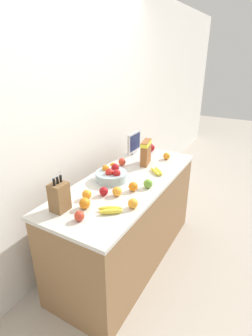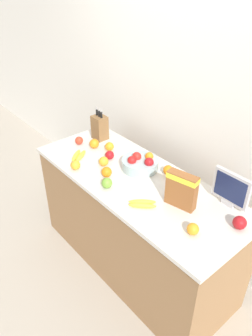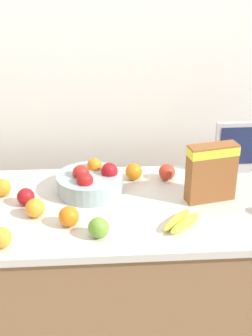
{
  "view_description": "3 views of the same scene",
  "coord_description": "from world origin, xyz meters",
  "px_view_note": "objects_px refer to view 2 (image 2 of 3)",
  "views": [
    {
      "loc": [
        -1.82,
        -1.02,
        1.9
      ],
      "look_at": [
        -0.02,
        0.0,
        0.99
      ],
      "focal_mm": 28.0,
      "sensor_mm": 36.0,
      "label": 1
    },
    {
      "loc": [
        1.43,
        -1.31,
        2.24
      ],
      "look_at": [
        -0.06,
        -0.05,
        0.96
      ],
      "focal_mm": 35.0,
      "sensor_mm": 36.0,
      "label": 2
    },
    {
      "loc": [
        -0.05,
        -1.63,
        1.83
      ],
      "look_at": [
        0.07,
        0.06,
        1.01
      ],
      "focal_mm": 50.0,
      "sensor_mm": 36.0,
      "label": 3
    }
  ],
  "objects_px": {
    "apple_front": "(182,180)",
    "orange_front_right": "(104,161)",
    "orange_by_cereal": "(193,229)",
    "cereal_box": "(182,189)",
    "apple_rear": "(79,141)",
    "apple_by_knife_block": "(107,183)",
    "orange_front_left": "(168,170)",
    "apple_near_bananas": "(110,155)",
    "orange_front_center": "(94,144)",
    "orange_near_bowl": "(75,165)",
    "fruit_bowl": "(140,163)",
    "small_monitor": "(231,189)",
    "banana_bunch_left": "(142,204)",
    "banana_bunch_right": "(79,156)",
    "orange_mid_left": "(107,172)",
    "orange_back_center": "(109,147)",
    "knife_block": "(100,127)",
    "apple_leftmost": "(240,223)"
  },
  "relations": [
    {
      "from": "apple_near_bananas",
      "to": "orange_by_cereal",
      "type": "relative_size",
      "value": 0.98
    },
    {
      "from": "orange_front_left",
      "to": "orange_near_bowl",
      "type": "bearing_deg",
      "value": -136.03
    },
    {
      "from": "cereal_box",
      "to": "fruit_bowl",
      "type": "relative_size",
      "value": 0.87
    },
    {
      "from": "apple_front",
      "to": "orange_near_bowl",
      "type": "xyz_separation_m",
      "value": [
        -0.64,
        -0.47,
        0.0
      ]
    },
    {
      "from": "apple_front",
      "to": "apple_near_bananas",
      "type": "relative_size",
      "value": 1.03
    },
    {
      "from": "orange_by_cereal",
      "to": "apple_front",
      "type": "bearing_deg",
      "value": 138.56
    },
    {
      "from": "banana_bunch_right",
      "to": "orange_front_right",
      "type": "xyz_separation_m",
      "value": [
        0.22,
        0.08,
        0.02
      ]
    },
    {
      "from": "cereal_box",
      "to": "banana_bunch_right",
      "type": "relative_size",
      "value": 1.29
    },
    {
      "from": "cereal_box",
      "to": "apple_rear",
      "type": "relative_size",
      "value": 3.52
    },
    {
      "from": "fruit_bowl",
      "to": "orange_front_right",
      "type": "distance_m",
      "value": 0.28
    },
    {
      "from": "knife_block",
      "to": "orange_front_right",
      "type": "relative_size",
      "value": 3.9
    },
    {
      "from": "orange_back_center",
      "to": "fruit_bowl",
      "type": "bearing_deg",
      "value": 1.71
    },
    {
      "from": "banana_bunch_right",
      "to": "apple_leftmost",
      "type": "bearing_deg",
      "value": 12.24
    },
    {
      "from": "apple_rear",
      "to": "orange_front_center",
      "type": "distance_m",
      "value": 0.15
    },
    {
      "from": "cereal_box",
      "to": "orange_near_bowl",
      "type": "bearing_deg",
      "value": -172.85
    },
    {
      "from": "cereal_box",
      "to": "orange_mid_left",
      "type": "distance_m",
      "value": 0.6
    },
    {
      "from": "apple_near_bananas",
      "to": "apple_by_knife_block",
      "type": "relative_size",
      "value": 0.94
    },
    {
      "from": "banana_bunch_right",
      "to": "apple_front",
      "type": "xyz_separation_m",
      "value": [
        0.77,
        0.36,
        0.02
      ]
    },
    {
      "from": "small_monitor",
      "to": "orange_mid_left",
      "type": "height_order",
      "value": "small_monitor"
    },
    {
      "from": "orange_mid_left",
      "to": "orange_front_right",
      "type": "xyz_separation_m",
      "value": [
        -0.13,
        0.07,
        -0.0
      ]
    },
    {
      "from": "apple_rear",
      "to": "cereal_box",
      "type": "bearing_deg",
      "value": 2.29
    },
    {
      "from": "knife_block",
      "to": "orange_mid_left",
      "type": "relative_size",
      "value": 3.79
    },
    {
      "from": "orange_near_bowl",
      "to": "apple_by_knife_block",
      "type": "bearing_deg",
      "value": 6.56
    },
    {
      "from": "small_monitor",
      "to": "orange_by_cereal",
      "type": "bearing_deg",
      "value": -86.67
    },
    {
      "from": "orange_front_center",
      "to": "orange_by_cereal",
      "type": "bearing_deg",
      "value": -7.43
    },
    {
      "from": "fruit_bowl",
      "to": "apple_rear",
      "type": "bearing_deg",
      "value": -167.0
    },
    {
      "from": "apple_rear",
      "to": "apple_by_knife_block",
      "type": "relative_size",
      "value": 0.9
    },
    {
      "from": "apple_front",
      "to": "apple_by_knife_block",
      "type": "bearing_deg",
      "value": -125.58
    },
    {
      "from": "small_monitor",
      "to": "orange_front_left",
      "type": "bearing_deg",
      "value": -175.48
    },
    {
      "from": "apple_front",
      "to": "apple_by_knife_block",
      "type": "xyz_separation_m",
      "value": [
        -0.31,
        -0.43,
        0.0
      ]
    },
    {
      "from": "fruit_bowl",
      "to": "apple_leftmost",
      "type": "bearing_deg",
      "value": 0.64
    },
    {
      "from": "fruit_bowl",
      "to": "orange_front_left",
      "type": "distance_m",
      "value": 0.22
    },
    {
      "from": "knife_block",
      "to": "orange_front_center",
      "type": "relative_size",
      "value": 3.65
    },
    {
      "from": "cereal_box",
      "to": "orange_front_center",
      "type": "distance_m",
      "value": 0.97
    },
    {
      "from": "banana_bunch_left",
      "to": "orange_front_left",
      "type": "relative_size",
      "value": 2.37
    },
    {
      "from": "apple_rear",
      "to": "orange_front_center",
      "type": "xyz_separation_m",
      "value": [
        0.14,
        0.06,
        0.01
      ]
    },
    {
      "from": "apple_leftmost",
      "to": "orange_front_right",
      "type": "distance_m",
      "value": 1.08
    },
    {
      "from": "apple_front",
      "to": "orange_front_right",
      "type": "bearing_deg",
      "value": -153.2
    },
    {
      "from": "apple_by_knife_block",
      "to": "orange_front_left",
      "type": "distance_m",
      "value": 0.47
    },
    {
      "from": "apple_rear",
      "to": "orange_near_bowl",
      "type": "distance_m",
      "value": 0.39
    },
    {
      "from": "banana_bunch_right",
      "to": "apple_by_knife_block",
      "type": "height_order",
      "value": "apple_by_knife_block"
    },
    {
      "from": "banana_bunch_left",
      "to": "orange_mid_left",
      "type": "relative_size",
      "value": 2.3
    },
    {
      "from": "apple_rear",
      "to": "orange_front_left",
      "type": "relative_size",
      "value": 0.91
    },
    {
      "from": "orange_front_left",
      "to": "orange_front_right",
      "type": "relative_size",
      "value": 1.0
    },
    {
      "from": "apple_near_bananas",
      "to": "orange_front_left",
      "type": "relative_size",
      "value": 0.95
    },
    {
      "from": "apple_front",
      "to": "orange_back_center",
      "type": "xyz_separation_m",
      "value": [
        -0.7,
        -0.1,
        0.0
      ]
    },
    {
      "from": "banana_bunch_right",
      "to": "orange_front_left",
      "type": "relative_size",
      "value": 2.49
    },
    {
      "from": "apple_by_knife_block",
      "to": "orange_front_center",
      "type": "distance_m",
      "value": 0.57
    },
    {
      "from": "fruit_bowl",
      "to": "orange_by_cereal",
      "type": "bearing_deg",
      "value": -18.48
    },
    {
      "from": "banana_bunch_left",
      "to": "orange_front_center",
      "type": "bearing_deg",
      "value": 165.82
    }
  ]
}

